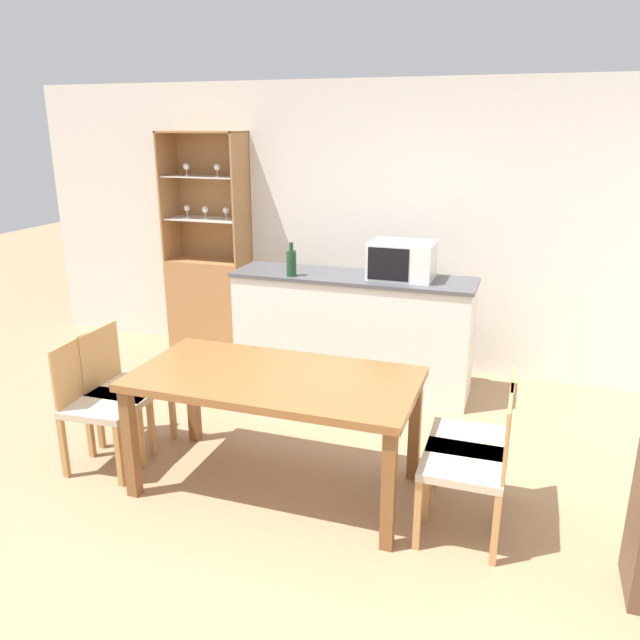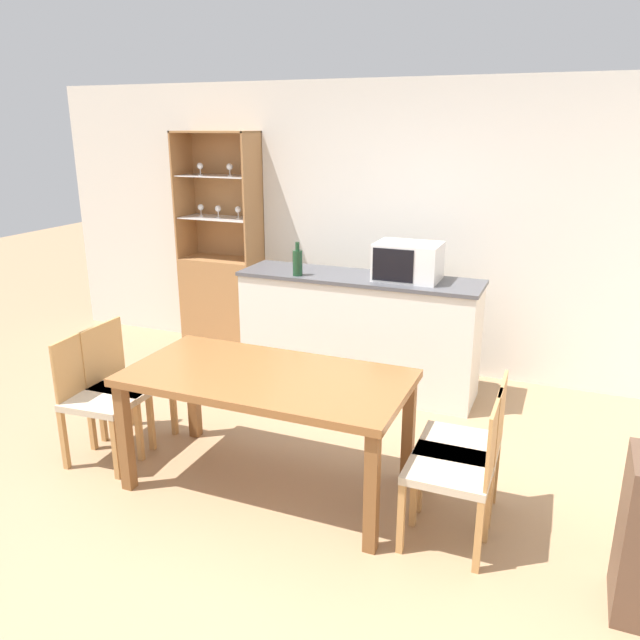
% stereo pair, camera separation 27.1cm
% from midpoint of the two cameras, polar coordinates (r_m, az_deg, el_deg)
% --- Properties ---
extents(ground_plane, '(18.00, 18.00, 0.00)m').
position_cam_midpoint_polar(ground_plane, '(3.88, -5.34, -16.70)').
color(ground_plane, '#A37F5B').
extents(wall_back, '(6.80, 0.06, 2.55)m').
position_cam_midpoint_polar(wall_back, '(5.73, 6.64, 8.34)').
color(wall_back, silver).
rests_on(wall_back, ground_plane).
extents(kitchen_counter, '(2.01, 0.54, 0.99)m').
position_cam_midpoint_polar(kitchen_counter, '(5.26, 4.95, -1.19)').
color(kitchen_counter, silver).
rests_on(kitchen_counter, ground_plane).
extents(display_cabinet, '(0.78, 0.38, 2.12)m').
position_cam_midpoint_polar(display_cabinet, '(6.26, -7.66, 2.94)').
color(display_cabinet, '#A37042').
rests_on(display_cabinet, ground_plane).
extents(dining_table, '(1.70, 0.86, 0.75)m').
position_cam_midpoint_polar(dining_table, '(3.77, -2.82, -6.18)').
color(dining_table, brown).
rests_on(dining_table, ground_plane).
extents(dining_chair_side_right_near, '(0.44, 0.44, 0.86)m').
position_cam_midpoint_polar(dining_chair_side_right_near, '(3.46, 14.75, -13.05)').
color(dining_chair_side_right_near, '#C1B299').
rests_on(dining_chair_side_right_near, ground_plane).
extents(dining_chair_side_left_near, '(0.47, 0.47, 0.86)m').
position_cam_midpoint_polar(dining_chair_side_left_near, '(4.36, -17.86, -6.76)').
color(dining_chair_side_left_near, '#C1B299').
rests_on(dining_chair_side_left_near, ground_plane).
extents(dining_chair_side_right_far, '(0.45, 0.45, 0.86)m').
position_cam_midpoint_polar(dining_chair_side_right_far, '(3.69, 15.34, -11.09)').
color(dining_chair_side_right_far, '#C1B299').
rests_on(dining_chair_side_right_far, ground_plane).
extents(dining_chair_side_left_far, '(0.44, 0.44, 0.86)m').
position_cam_midpoint_polar(dining_chair_side_left_far, '(4.54, -15.76, -5.56)').
color(dining_chair_side_left_far, '#C1B299').
rests_on(dining_chair_side_left_far, ground_plane).
extents(microwave, '(0.51, 0.38, 0.30)m').
position_cam_midpoint_polar(microwave, '(5.02, 9.58, 5.30)').
color(microwave, silver).
rests_on(microwave, kitchen_counter).
extents(wine_bottle, '(0.08, 0.08, 0.28)m').
position_cam_midpoint_polar(wine_bottle, '(5.10, -0.54, 5.31)').
color(wine_bottle, '#193D23').
rests_on(wine_bottle, kitchen_counter).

